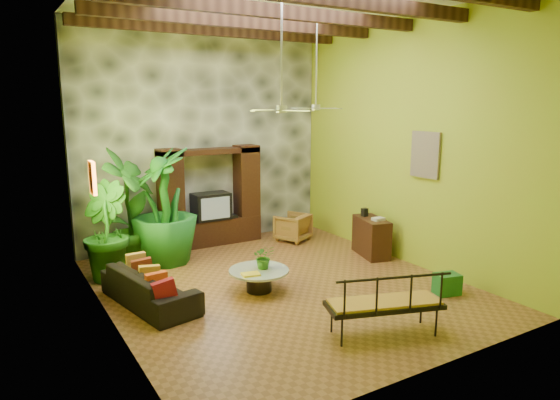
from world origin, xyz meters
TOP-DOWN VIEW (x-y plane):
  - ground at (0.00, 0.00)m, footprint 7.00×7.00m
  - back_wall at (0.00, 3.50)m, footprint 6.00×0.02m
  - left_wall at (-3.00, 0.00)m, footprint 0.02×7.00m
  - right_wall at (3.00, 0.00)m, footprint 0.02×7.00m
  - stone_accent_wall at (0.00, 3.44)m, footprint 5.98×0.10m
  - ceiling_beams at (0.00, 0.00)m, footprint 5.95×5.36m
  - entertainment_center at (0.00, 3.14)m, footprint 2.40×0.55m
  - ceiling_fan_front at (-0.20, -0.40)m, footprint 1.28×1.28m
  - ceiling_fan_back at (1.60, 1.20)m, footprint 1.28×1.28m
  - wall_art_mask at (-2.96, 1.00)m, footprint 0.06×0.32m
  - wall_art_painting at (2.96, -0.60)m, footprint 0.06×0.70m
  - sofa at (-2.30, 0.35)m, footprint 1.19×2.18m
  - wicker_armchair at (1.81, 2.41)m, footprint 0.95×0.96m
  - tall_plant_a at (-2.03, 2.58)m, footprint 1.50×1.52m
  - tall_plant_b at (-2.65, 1.99)m, footprint 0.97×1.14m
  - tall_plant_c at (-1.36, 2.36)m, footprint 1.45×1.45m
  - coffee_table at (-0.46, -0.06)m, footprint 1.07×1.07m
  - centerpiece_plant at (-0.35, -0.05)m, footprint 0.47×0.44m
  - yellow_tray at (-0.72, -0.25)m, footprint 0.34×0.27m
  - iron_bench at (0.28, -2.54)m, footprint 1.77×1.12m
  - side_console at (2.65, 0.53)m, footprint 0.73×1.12m
  - green_bin at (2.30, -1.87)m, footprint 0.48×0.41m

SIDE VIEW (x-z plane):
  - ground at x=0.00m, z-range 0.00..0.00m
  - green_bin at x=2.30m, z-range 0.00..0.36m
  - coffee_table at x=-0.46m, z-range 0.06..0.46m
  - sofa at x=-2.30m, z-range 0.00..0.60m
  - wicker_armchair at x=1.81m, z-range 0.00..0.66m
  - side_console at x=2.65m, z-range 0.00..0.83m
  - yellow_tray at x=-0.72m, z-range 0.40..0.43m
  - iron_bench at x=0.28m, z-range 0.24..0.82m
  - centerpiece_plant at x=-0.35m, z-range 0.40..0.83m
  - tall_plant_b at x=-2.65m, z-range 0.00..1.87m
  - entertainment_center at x=0.00m, z-range -0.18..2.12m
  - tall_plant_c at x=-1.36m, z-range 0.00..2.42m
  - tall_plant_a at x=-2.03m, z-range 0.00..2.42m
  - wall_art_mask at x=-2.96m, z-range 1.83..2.38m
  - wall_art_painting at x=2.96m, z-range 1.85..2.75m
  - back_wall at x=0.00m, z-range 0.00..5.00m
  - left_wall at x=-3.00m, z-range 0.00..5.00m
  - right_wall at x=3.00m, z-range 0.00..5.00m
  - stone_accent_wall at x=0.00m, z-range 0.01..4.99m
  - ceiling_fan_front at x=-0.20m, z-range 2.47..4.33m
  - ceiling_fan_back at x=1.60m, z-range 2.47..4.33m
  - ceiling_beams at x=0.00m, z-range 4.67..4.89m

